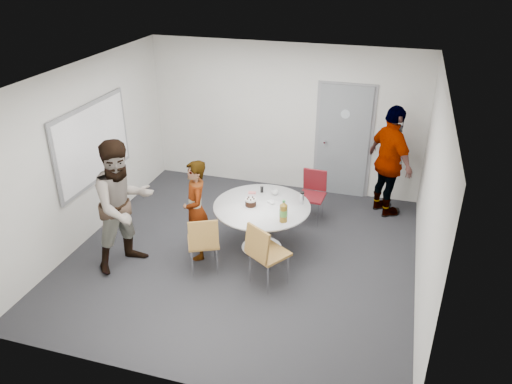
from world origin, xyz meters
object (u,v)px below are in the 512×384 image
(door, at_px, (343,142))
(person_main, at_px, (196,210))
(chair_near_right, at_px, (264,250))
(person_left, at_px, (123,205))
(table, at_px, (263,212))
(chair_far, at_px, (313,190))
(person_right, at_px, (390,162))
(whiteboard, at_px, (93,143))
(chair_near_left, at_px, (203,240))

(door, bearing_deg, person_main, -123.19)
(chair_near_right, relative_size, person_left, 0.49)
(person_left, bearing_deg, table, -33.03)
(chair_far, distance_m, person_left, 3.11)
(person_main, xyz_separation_m, person_right, (2.59, 2.13, 0.20))
(person_right, bearing_deg, door, 21.36)
(whiteboard, distance_m, person_main, 1.98)
(chair_near_left, distance_m, chair_near_right, 0.88)
(door, relative_size, person_right, 1.11)
(chair_far, bearing_deg, chair_near_left, 63.01)
(door, xyz_separation_m, person_left, (-2.61, -3.14, -0.07))
(chair_near_left, relative_size, chair_far, 1.03)
(chair_near_left, xyz_separation_m, chair_far, (1.16, 1.98, -0.02))
(door, height_order, whiteboard, door)
(chair_far, bearing_deg, whiteboard, 23.84)
(whiteboard, distance_m, chair_far, 3.58)
(whiteboard, xyz_separation_m, person_main, (1.82, -0.38, -0.69))
(door, height_order, chair_near_right, door)
(door, height_order, table, door)
(chair_near_left, bearing_deg, door, 38.38)
(person_left, bearing_deg, door, -10.05)
(chair_far, xyz_separation_m, person_left, (-2.29, -2.07, 0.43))
(chair_near_left, relative_size, person_right, 0.47)
(chair_near_right, height_order, person_left, person_left)
(whiteboard, height_order, chair_near_right, whiteboard)
(chair_far, distance_m, person_main, 2.14)
(chair_near_right, xyz_separation_m, person_right, (1.45, 2.57, 0.38))
(door, distance_m, chair_near_right, 3.19)
(whiteboard, height_order, person_main, whiteboard)
(whiteboard, distance_m, table, 2.82)
(chair_near_right, height_order, person_right, person_right)
(chair_far, bearing_deg, table, 68.70)
(chair_far, bearing_deg, person_right, -151.71)
(chair_near_left, height_order, person_main, person_main)
(chair_near_right, distance_m, chair_far, 2.05)
(whiteboard, xyz_separation_m, chair_far, (3.24, 1.21, -0.92))
(chair_near_left, bearing_deg, whiteboard, 133.97)
(chair_near_left, bearing_deg, person_main, 97.77)
(person_main, distance_m, person_right, 3.35)
(chair_far, relative_size, person_main, 0.57)
(chair_near_left, relative_size, chair_near_right, 0.94)
(table, relative_size, person_main, 0.94)
(person_left, height_order, person_right, person_left)
(door, bearing_deg, chair_far, -106.58)
(table, relative_size, chair_near_right, 1.52)
(door, distance_m, table, 2.42)
(whiteboard, height_order, chair_far, whiteboard)
(whiteboard, bearing_deg, person_right, 21.65)
(chair_near_left, distance_m, person_left, 1.21)
(door, height_order, chair_near_left, door)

